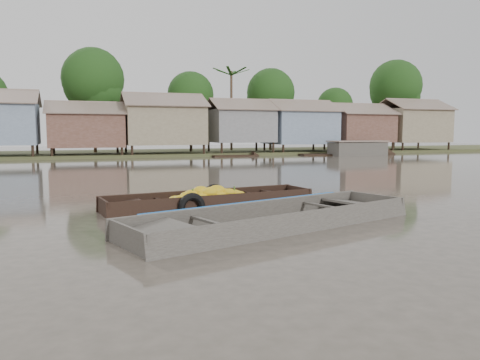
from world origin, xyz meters
name	(u,v)px	position (x,y,z in m)	size (l,w,h in m)	color
ground	(276,216)	(0.00, 0.00, 0.00)	(120.00, 120.00, 0.00)	#494238
riverbank	(164,121)	(3.03, 31.86, 3.07)	(120.00, 12.47, 10.22)	#384723
banana_boat	(208,201)	(-1.27, 1.85, 0.19)	(6.20, 2.25, 0.84)	black
viewer_boat	(276,224)	(-0.51, -1.15, 0.06)	(7.50, 3.96, 0.58)	#3C3833
distant_boats	(329,154)	(15.46, 23.81, 0.26)	(48.86, 16.49, 1.38)	black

